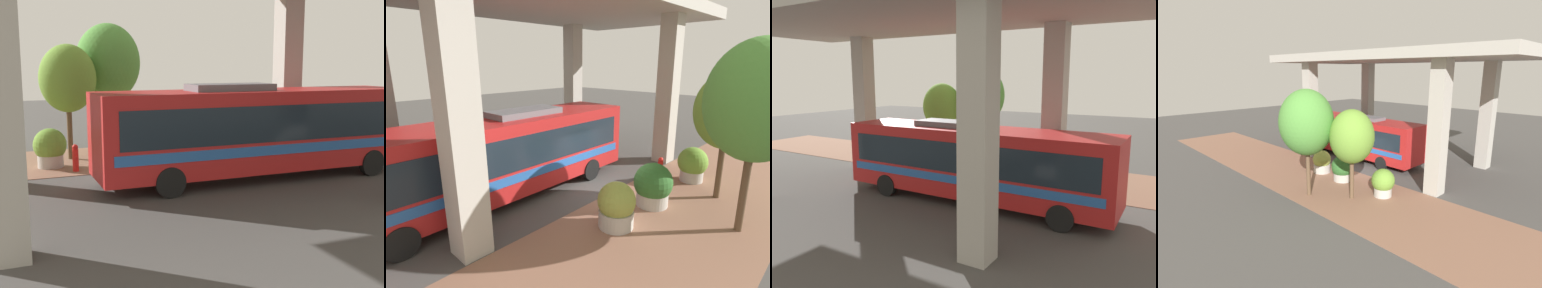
# 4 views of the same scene
# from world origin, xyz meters

# --- Properties ---
(ground_plane) EXTENTS (80.00, 80.00, 0.00)m
(ground_plane) POSITION_xyz_m (0.00, 0.00, 0.00)
(ground_plane) COLOR #474442
(ground_plane) RESTS_ON ground
(sidewalk_strip) EXTENTS (6.00, 40.00, 0.02)m
(sidewalk_strip) POSITION_xyz_m (-3.00, 0.00, 0.01)
(sidewalk_strip) COLOR #845B47
(sidewalk_strip) RESTS_ON ground
(overpass) EXTENTS (9.40, 19.55, 8.30)m
(overpass) POSITION_xyz_m (4.00, 0.00, 7.23)
(overpass) COLOR #ADA89E
(overpass) RESTS_ON ground
(bus) EXTENTS (2.77, 12.04, 3.52)m
(bus) POSITION_xyz_m (2.89, 3.05, 1.91)
(bus) COLOR #B21E1E
(bus) RESTS_ON ground
(fire_hydrant) EXTENTS (0.50, 0.24, 1.10)m
(fire_hydrant) POSITION_xyz_m (-0.77, -3.06, 0.56)
(fire_hydrant) COLOR red
(fire_hydrant) RESTS_ON ground
(planter_front) EXTENTS (1.35, 1.35, 1.62)m
(planter_front) POSITION_xyz_m (-1.94, -3.90, 0.82)
(planter_front) COLOR #ADA89E
(planter_front) RESTS_ON ground
(planter_middle) EXTENTS (1.48, 1.48, 1.70)m
(planter_middle) POSITION_xyz_m (-1.84, -0.45, 0.83)
(planter_middle) COLOR #ADA89E
(planter_middle) RESTS_ON ground
(planter_back) EXTENTS (1.27, 1.27, 1.60)m
(planter_back) POSITION_xyz_m (-1.74, 1.77, 0.77)
(planter_back) COLOR #ADA89E
(planter_back) RESTS_ON ground
(street_tree_near) EXTENTS (3.05, 3.05, 6.10)m
(street_tree_near) POSITION_xyz_m (-4.84, -0.77, 4.26)
(street_tree_near) COLOR brown
(street_tree_near) RESTS_ON ground
(street_tree_far) EXTENTS (2.46, 2.46, 5.06)m
(street_tree_far) POSITION_xyz_m (-3.43, -2.87, 3.57)
(street_tree_far) COLOR brown
(street_tree_far) RESTS_ON ground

